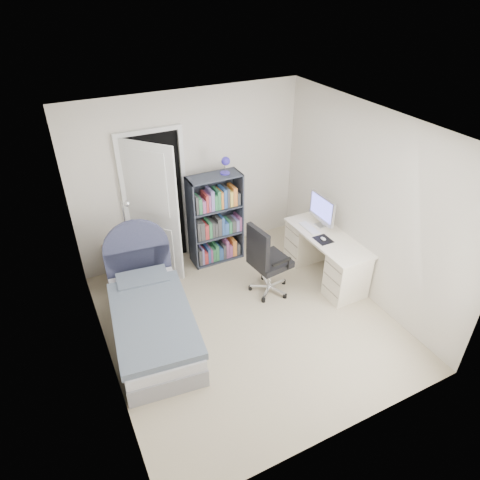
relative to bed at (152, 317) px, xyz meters
name	(u,v)px	position (x,y,z in m)	size (l,w,h in m)	color
room_shell	(248,237)	(1.14, -0.30, 0.99)	(3.50, 3.70, 2.60)	tan
door	(154,207)	(0.50, 1.27, 0.77)	(0.92, 0.64, 2.06)	black
bed	(152,317)	(0.00, 0.00, 0.00)	(1.08, 1.95, 1.15)	gray
nightstand	(120,256)	(-0.07, 1.25, 0.14)	(0.41, 0.41, 0.61)	tan
floor_lamp	(132,254)	(0.06, 1.01, 0.29)	(0.19, 0.19, 1.35)	silver
bookcase	(216,222)	(1.36, 1.13, 0.38)	(0.78, 0.33, 1.64)	#313743
desk	(325,254)	(2.56, 0.03, 0.12)	(0.56, 1.40, 1.15)	#F4E8CD
office_chair	(265,258)	(1.60, 0.08, 0.33)	(0.56, 0.58, 1.07)	silver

